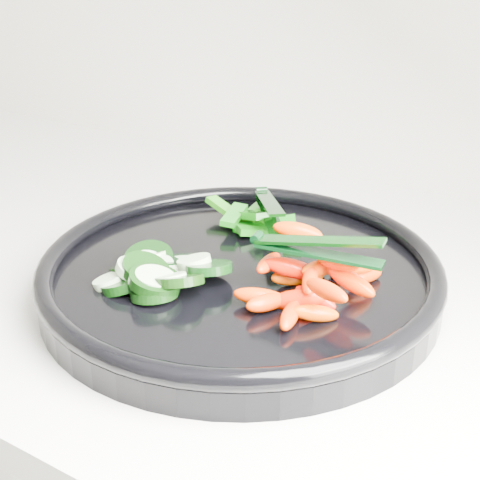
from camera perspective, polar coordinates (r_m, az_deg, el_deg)
The scene contains 6 objects.
veggie_tray at distance 0.63m, azimuth -0.00°, elevation -2.87°, with size 0.44×0.44×0.04m.
cucumber_pile at distance 0.61m, azimuth -7.18°, elevation -2.62°, with size 0.13×0.11×0.04m.
carrot_pile at distance 0.57m, azimuth 6.04°, elevation -3.31°, with size 0.12×0.14×0.05m.
pepper_pile at distance 0.71m, azimuth 1.75°, elevation 1.60°, with size 0.13×0.09×0.04m.
tong_carrot at distance 0.56m, azimuth 6.32°, elevation -0.56°, with size 0.11×0.03×0.02m.
tong_pepper at distance 0.70m, azimuth 2.44°, elevation 2.86°, with size 0.08×0.10×0.02m.
Camera 1 is at (0.49, 1.18, 1.24)m, focal length 50.00 mm.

